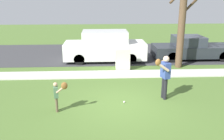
{
  "coord_description": "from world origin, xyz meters",
  "views": [
    {
      "loc": [
        -0.77,
        -8.37,
        3.93
      ],
      "look_at": [
        -0.29,
        1.19,
        1.0
      ],
      "focal_mm": 38.75,
      "sensor_mm": 36.0,
      "label": 1
    }
  ],
  "objects_px": {
    "utility_cabinet": "(123,59)",
    "parked_van_white": "(105,47)",
    "person_adult": "(165,73)",
    "baseball": "(124,102)",
    "person_child": "(58,93)",
    "parked_pickup_dark": "(192,49)",
    "street_tree_near": "(182,16)"
  },
  "relations": [
    {
      "from": "person_adult",
      "to": "person_child",
      "type": "relative_size",
      "value": 1.55
    },
    {
      "from": "person_adult",
      "to": "baseball",
      "type": "bearing_deg",
      "value": -1.31
    },
    {
      "from": "person_adult",
      "to": "parked_van_white",
      "type": "xyz_separation_m",
      "value": [
        -2.18,
        6.03,
        -0.17
      ]
    },
    {
      "from": "baseball",
      "to": "parked_pickup_dark",
      "type": "relative_size",
      "value": 0.01
    },
    {
      "from": "person_adult",
      "to": "baseball",
      "type": "height_order",
      "value": "person_adult"
    },
    {
      "from": "street_tree_near",
      "to": "person_adult",
      "type": "bearing_deg",
      "value": -114.64
    },
    {
      "from": "street_tree_near",
      "to": "parked_pickup_dark",
      "type": "bearing_deg",
      "value": 52.06
    },
    {
      "from": "person_adult",
      "to": "parked_pickup_dark",
      "type": "relative_size",
      "value": 0.34
    },
    {
      "from": "utility_cabinet",
      "to": "parked_pickup_dark",
      "type": "relative_size",
      "value": 0.22
    },
    {
      "from": "person_adult",
      "to": "utility_cabinet",
      "type": "height_order",
      "value": "person_adult"
    },
    {
      "from": "person_child",
      "to": "utility_cabinet",
      "type": "height_order",
      "value": "utility_cabinet"
    },
    {
      "from": "person_adult",
      "to": "person_child",
      "type": "xyz_separation_m",
      "value": [
        -3.97,
        -0.93,
        -0.35
      ]
    },
    {
      "from": "utility_cabinet",
      "to": "parked_van_white",
      "type": "xyz_separation_m",
      "value": [
        -0.94,
        1.91,
        0.32
      ]
    },
    {
      "from": "utility_cabinet",
      "to": "parked_pickup_dark",
      "type": "xyz_separation_m",
      "value": [
        4.73,
        2.17,
        0.09
      ]
    },
    {
      "from": "utility_cabinet",
      "to": "parked_van_white",
      "type": "relative_size",
      "value": 0.23
    },
    {
      "from": "person_child",
      "to": "person_adult",
      "type": "bearing_deg",
      "value": 0.26
    },
    {
      "from": "person_adult",
      "to": "parked_van_white",
      "type": "height_order",
      "value": "parked_van_white"
    },
    {
      "from": "person_child",
      "to": "street_tree_near",
      "type": "height_order",
      "value": "street_tree_near"
    },
    {
      "from": "street_tree_near",
      "to": "parked_van_white",
      "type": "height_order",
      "value": "street_tree_near"
    },
    {
      "from": "parked_pickup_dark",
      "to": "person_child",
      "type": "bearing_deg",
      "value": -135.94
    },
    {
      "from": "street_tree_near",
      "to": "parked_pickup_dark",
      "type": "height_order",
      "value": "street_tree_near"
    },
    {
      "from": "baseball",
      "to": "utility_cabinet",
      "type": "relative_size",
      "value": 0.06
    },
    {
      "from": "person_adult",
      "to": "parked_pickup_dark",
      "type": "xyz_separation_m",
      "value": [
        3.49,
        6.29,
        -0.4
      ]
    },
    {
      "from": "utility_cabinet",
      "to": "parked_van_white",
      "type": "distance_m",
      "value": 2.15
    },
    {
      "from": "parked_pickup_dark",
      "to": "parked_van_white",
      "type": "bearing_deg",
      "value": -177.37
    },
    {
      "from": "person_child",
      "to": "utility_cabinet",
      "type": "relative_size",
      "value": 0.97
    },
    {
      "from": "baseball",
      "to": "parked_pickup_dark",
      "type": "height_order",
      "value": "parked_pickup_dark"
    },
    {
      "from": "person_child",
      "to": "baseball",
      "type": "height_order",
      "value": "person_child"
    },
    {
      "from": "person_adult",
      "to": "parked_van_white",
      "type": "bearing_deg",
      "value": -83.0
    },
    {
      "from": "baseball",
      "to": "street_tree_near",
      "type": "height_order",
      "value": "street_tree_near"
    },
    {
      "from": "person_child",
      "to": "utility_cabinet",
      "type": "distance_m",
      "value": 5.74
    },
    {
      "from": "person_child",
      "to": "utility_cabinet",
      "type": "bearing_deg",
      "value": 48.74
    }
  ]
}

